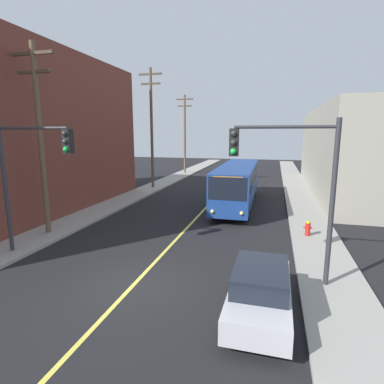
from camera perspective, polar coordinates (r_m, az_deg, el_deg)
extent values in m
plane|color=black|center=(12.41, -10.66, -16.43)|extent=(120.00, 120.00, 0.00)
cube|color=gray|center=(23.98, -16.12, -3.09)|extent=(2.50, 90.00, 0.15)
cube|color=gray|center=(20.81, 20.84, -5.47)|extent=(2.50, 90.00, 0.15)
cube|color=#D8CC4C|center=(26.01, 3.62, -1.78)|extent=(0.16, 60.00, 0.01)
cube|color=black|center=(22.44, -22.28, -0.42)|extent=(0.06, 15.10, 1.30)
cube|color=black|center=(22.10, -22.87, 7.75)|extent=(0.06, 15.10, 1.30)
cube|color=black|center=(22.21, -23.49, 16.01)|extent=(0.06, 15.10, 1.30)
cube|color=gray|center=(33.91, 31.47, 6.37)|extent=(12.00, 23.69, 7.95)
cube|color=black|center=(32.93, 21.09, 2.98)|extent=(0.06, 16.58, 1.30)
cube|color=black|center=(32.70, 21.47, 8.54)|extent=(0.06, 16.58, 1.30)
cube|color=navy|center=(24.69, 8.38, 1.75)|extent=(2.69, 12.03, 2.75)
cube|color=black|center=(18.74, 6.52, 0.58)|extent=(2.35, 0.11, 1.40)
cube|color=black|center=(30.51, 9.58, 4.60)|extent=(2.30, 0.11, 1.10)
cube|color=black|center=(24.77, 5.52, 3.07)|extent=(0.18, 10.20, 1.10)
cube|color=black|center=(24.52, 11.33, 2.83)|extent=(0.18, 10.20, 1.10)
cube|color=orange|center=(18.65, 6.57, 2.40)|extent=(1.79, 0.08, 0.30)
sphere|color=#F9D872|center=(19.14, 3.76, -3.59)|extent=(0.24, 0.24, 0.24)
sphere|color=#F9D872|center=(18.91, 9.10, -3.89)|extent=(0.24, 0.24, 0.24)
cylinder|color=black|center=(21.02, 4.03, -3.42)|extent=(0.31, 1.00, 1.00)
cylinder|color=black|center=(20.75, 10.17, -3.75)|extent=(0.31, 1.00, 1.00)
cylinder|color=black|center=(28.46, 6.78, 0.27)|extent=(0.31, 1.00, 1.00)
cylinder|color=black|center=(28.27, 11.31, 0.06)|extent=(0.31, 1.00, 1.00)
cube|color=#B7B7BC|center=(10.38, 12.37, -18.07)|extent=(1.86, 4.42, 0.70)
cube|color=black|center=(10.08, 12.52, -14.83)|extent=(1.65, 2.49, 0.60)
cylinder|color=black|center=(9.35, 6.31, -23.93)|extent=(0.23, 0.64, 0.64)
cylinder|color=black|center=(9.29, 17.09, -24.64)|extent=(0.23, 0.64, 0.64)
cylinder|color=black|center=(11.92, 8.76, -15.84)|extent=(0.23, 0.64, 0.64)
cylinder|color=black|center=(11.87, 16.77, -16.31)|extent=(0.23, 0.64, 0.64)
cylinder|color=brown|center=(18.59, -26.05, 8.30)|extent=(0.28, 0.28, 10.08)
cube|color=#4C3D2D|center=(19.01, -27.22, 21.75)|extent=(2.40, 0.16, 0.16)
cube|color=#4C3D2D|center=(18.84, -26.98, 19.09)|extent=(2.00, 0.16, 0.16)
cylinder|color=brown|center=(32.08, -7.42, 11.36)|extent=(0.28, 0.28, 11.77)
cube|color=#4C3D2D|center=(32.58, -7.66, 20.69)|extent=(2.40, 0.16, 0.16)
cube|color=#4C3D2D|center=(32.43, -7.62, 19.13)|extent=(2.00, 0.16, 0.16)
cylinder|color=brown|center=(43.97, -1.34, 10.53)|extent=(0.28, 0.28, 10.67)
cube|color=#4C3D2D|center=(44.21, -1.37, 16.68)|extent=(2.40, 0.16, 0.16)
cube|color=#4C3D2D|center=(44.12, -1.36, 15.52)|extent=(2.00, 0.16, 0.16)
cylinder|color=#2D2D33|center=(16.58, -31.07, 0.59)|extent=(0.18, 0.18, 6.00)
cylinder|color=#2D2D33|center=(15.18, -27.37, 10.40)|extent=(3.50, 0.12, 0.12)
cube|color=black|center=(14.08, -21.82, 8.64)|extent=(0.32, 0.36, 1.00)
sphere|color=#2D2D2D|center=(13.92, -22.38, 9.91)|extent=(0.22, 0.22, 0.22)
sphere|color=#2D2D2D|center=(13.93, -22.29, 8.60)|extent=(0.22, 0.22, 0.22)
sphere|color=green|center=(13.94, -22.20, 7.28)|extent=(0.22, 0.22, 0.22)
cylinder|color=#2D2D33|center=(11.97, 24.34, -2.18)|extent=(0.18, 0.18, 6.00)
cylinder|color=#2D2D33|center=(11.54, 16.64, 11.40)|extent=(3.50, 0.12, 0.12)
cube|color=black|center=(11.63, 7.75, 9.02)|extent=(0.32, 0.36, 1.00)
sphere|color=#2D2D2D|center=(11.44, 7.66, 10.60)|extent=(0.22, 0.22, 0.22)
sphere|color=#2D2D2D|center=(11.44, 7.62, 9.00)|extent=(0.22, 0.22, 0.22)
sphere|color=green|center=(11.45, 7.58, 7.40)|extent=(0.22, 0.22, 0.22)
cylinder|color=red|center=(18.10, 20.50, -6.43)|extent=(0.26, 0.26, 0.70)
sphere|color=gold|center=(17.99, 20.58, -5.31)|extent=(0.24, 0.24, 0.24)
cylinder|color=red|center=(18.05, 20.01, -6.11)|extent=(0.12, 0.10, 0.10)
cylinder|color=red|center=(18.09, 21.03, -6.15)|extent=(0.12, 0.10, 0.10)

